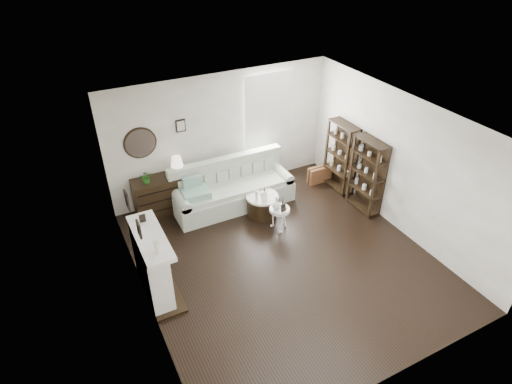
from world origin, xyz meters
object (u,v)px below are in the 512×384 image
sofa (232,190)px  pedestal_table (280,210)px  dresser (164,195)px  drum_table (262,205)px

sofa → pedestal_table: (0.47, -1.25, 0.12)m
sofa → dresser: bearing=164.3°
sofa → dresser: (-1.38, 0.39, 0.07)m
dresser → pedestal_table: (1.85, -1.64, 0.05)m
pedestal_table → sofa: bearing=110.6°
dresser → pedestal_table: 2.48m
sofa → dresser: sofa is taller
sofa → dresser: 1.44m
drum_table → sofa: bearing=119.7°
dresser → drum_table: size_ratio=1.80×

